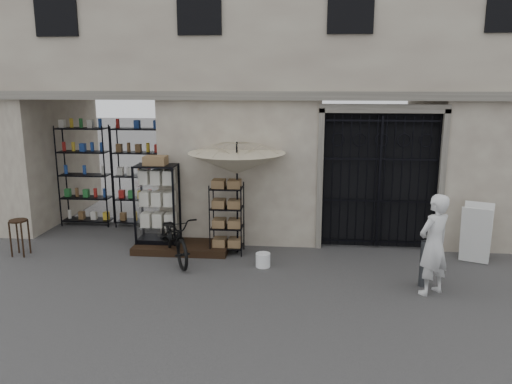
# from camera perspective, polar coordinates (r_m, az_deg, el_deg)

# --- Properties ---
(ground) EXTENTS (80.00, 80.00, 0.00)m
(ground) POSITION_cam_1_polar(r_m,az_deg,el_deg) (9.12, 4.24, -10.34)
(ground) COLOR black
(ground) RESTS_ON ground
(main_building) EXTENTS (14.00, 4.00, 9.00)m
(main_building) POSITION_cam_1_polar(r_m,az_deg,el_deg) (12.44, 5.03, 16.92)
(main_building) COLOR #B6AE98
(main_building) RESTS_ON ground
(shop_recess) EXTENTS (3.00, 1.70, 3.00)m
(shop_recess) POSITION_cam_1_polar(r_m,az_deg,el_deg) (12.29, -16.80, 2.45)
(shop_recess) COLOR black
(shop_recess) RESTS_ON ground
(shop_shelving) EXTENTS (2.70, 0.50, 2.50)m
(shop_shelving) POSITION_cam_1_polar(r_m,az_deg,el_deg) (12.81, -16.11, 1.74)
(shop_shelving) COLOR black
(shop_shelving) RESTS_ON ground
(iron_gate) EXTENTS (2.50, 0.21, 3.00)m
(iron_gate) POSITION_cam_1_polar(r_m,az_deg,el_deg) (10.99, 13.81, 1.47)
(iron_gate) COLOR black
(iron_gate) RESTS_ON ground
(step_platform) EXTENTS (2.00, 0.90, 0.15)m
(step_platform) POSITION_cam_1_polar(r_m,az_deg,el_deg) (10.84, -8.43, -6.25)
(step_platform) COLOR black
(step_platform) RESTS_ON ground
(display_cabinet) EXTENTS (0.92, 0.66, 1.82)m
(display_cabinet) POSITION_cam_1_polar(r_m,az_deg,el_deg) (10.84, -11.21, -1.77)
(display_cabinet) COLOR black
(display_cabinet) RESTS_ON step_platform
(wire_rack) EXTENTS (0.75, 0.62, 1.49)m
(wire_rack) POSITION_cam_1_polar(r_m,az_deg,el_deg) (10.42, -3.34, -3.14)
(wire_rack) COLOR black
(wire_rack) RESTS_ON ground
(market_umbrella) EXTENTS (2.15, 2.17, 2.82)m
(market_umbrella) POSITION_cam_1_polar(r_m,az_deg,el_deg) (10.15, -2.20, 3.97)
(market_umbrella) COLOR black
(market_umbrella) RESTS_ON ground
(white_bucket) EXTENTS (0.36, 0.36, 0.27)m
(white_bucket) POSITION_cam_1_polar(r_m,az_deg,el_deg) (9.80, 0.80, -7.78)
(white_bucket) COLOR white
(white_bucket) RESTS_ON ground
(bicycle) EXTENTS (1.03, 1.16, 1.84)m
(bicycle) POSITION_cam_1_polar(r_m,az_deg,el_deg) (10.32, -9.22, -7.68)
(bicycle) COLOR black
(bicycle) RESTS_ON ground
(wooden_stool) EXTENTS (0.41, 0.41, 0.76)m
(wooden_stool) POSITION_cam_1_polar(r_m,az_deg,el_deg) (11.44, -25.39, -4.63)
(wooden_stool) COLOR black
(wooden_stool) RESTS_ON ground
(steel_bollard) EXTENTS (0.16, 0.16, 0.83)m
(steel_bollard) POSITION_cam_1_polar(r_m,az_deg,el_deg) (9.30, 18.65, -7.78)
(steel_bollard) COLOR #44484C
(steel_bollard) RESTS_ON ground
(shopkeeper) EXTENTS (1.53, 1.78, 0.42)m
(shopkeeper) POSITION_cam_1_polar(r_m,az_deg,el_deg) (9.19, 19.24, -10.86)
(shopkeeper) COLOR silver
(shopkeeper) RESTS_ON ground
(easel_sign) EXTENTS (0.75, 0.80, 1.16)m
(easel_sign) POSITION_cam_1_polar(r_m,az_deg,el_deg) (10.81, 23.85, -4.35)
(easel_sign) COLOR silver
(easel_sign) RESTS_ON ground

